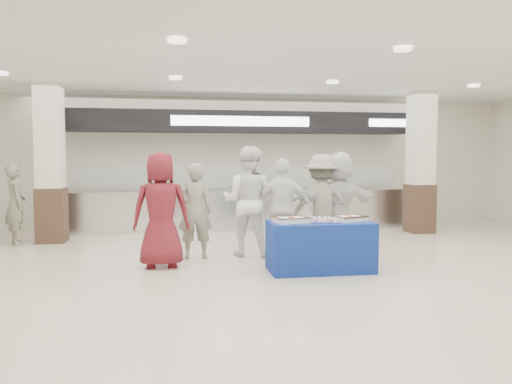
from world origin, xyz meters
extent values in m
plane|color=beige|center=(0.00, 0.00, 0.00)|extent=(14.00, 14.00, 0.00)
cube|color=silver|center=(0.00, 5.40, 0.45)|extent=(8.00, 0.80, 0.90)
cube|color=silver|center=(0.00, 5.40, 0.92)|extent=(8.00, 0.85, 0.04)
cube|color=white|center=(0.00, 5.10, 1.25)|extent=(7.60, 0.02, 0.50)
cube|color=black|center=(0.00, 5.40, 2.55)|extent=(8.40, 0.70, 0.50)
cube|color=white|center=(0.00, 5.04, 2.55)|extent=(3.20, 0.03, 0.22)
cube|color=white|center=(3.80, 5.04, 2.55)|extent=(1.40, 0.03, 0.18)
cube|color=#382419|center=(-4.00, 4.20, 0.55)|extent=(0.55, 0.55, 1.10)
cube|color=silver|center=(-4.00, 4.20, 2.15)|extent=(0.50, 0.50, 2.10)
cube|color=#382419|center=(4.00, 4.20, 0.55)|extent=(0.55, 0.55, 1.10)
cube|color=silver|center=(4.00, 4.20, 2.15)|extent=(0.50, 0.50, 2.10)
cube|color=navy|center=(0.62, 0.81, 0.38)|extent=(1.56, 0.79, 0.75)
cube|color=white|center=(0.16, 0.80, 0.79)|extent=(0.53, 0.45, 0.07)
cube|color=#462814|center=(0.16, 0.80, 0.84)|extent=(0.53, 0.45, 0.02)
cylinder|color=red|center=(0.16, 0.80, 0.83)|extent=(0.12, 0.12, 0.01)
cube|color=white|center=(1.08, 0.84, 0.79)|extent=(0.55, 0.49, 0.07)
cube|color=#462814|center=(1.08, 0.84, 0.83)|extent=(0.55, 0.49, 0.02)
cylinder|color=red|center=(1.08, 0.84, 0.83)|extent=(0.13, 0.13, 0.01)
cube|color=silver|center=(0.65, 0.80, 0.76)|extent=(0.43, 0.36, 0.01)
imported|color=maroon|center=(-1.75, 1.45, 0.91)|extent=(0.89, 0.59, 1.81)
imported|color=gray|center=(-1.21, 2.07, 0.81)|extent=(0.60, 0.41, 1.63)
imported|color=white|center=(-0.27, 2.20, 0.95)|extent=(1.13, 1.03, 1.91)
imported|color=white|center=(0.29, 1.90, 0.85)|extent=(1.07, 0.70, 1.70)
imported|color=gray|center=(1.04, 2.11, 0.89)|extent=(1.20, 0.76, 1.77)
imported|color=white|center=(1.36, 2.14, 0.91)|extent=(1.77, 0.89, 1.82)
imported|color=gray|center=(-4.63, 4.00, 0.80)|extent=(0.60, 0.69, 1.60)
camera|label=1|loc=(-1.57, -6.39, 1.72)|focal=35.00mm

